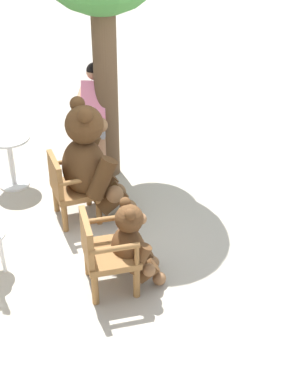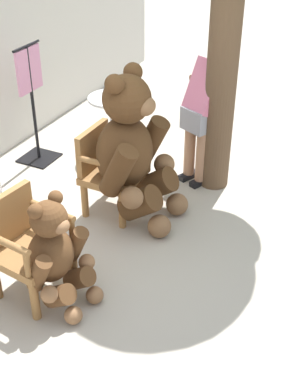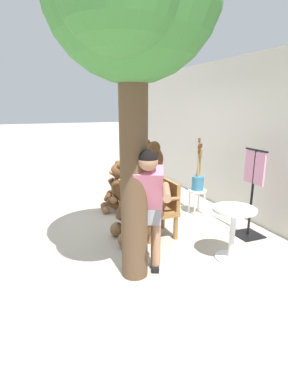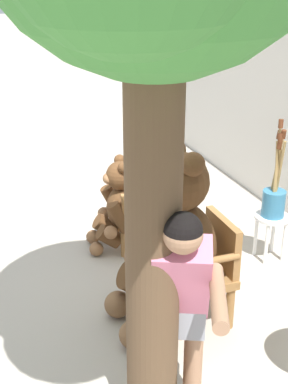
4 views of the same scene
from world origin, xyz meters
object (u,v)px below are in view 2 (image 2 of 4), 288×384
at_px(teddy_bear_large, 132,149).
at_px(clothing_display_stand, 33,102).
at_px(person_visitor, 205,101).
at_px(round_side_table, 113,119).
at_px(teddy_bear_small, 56,254).
at_px(wooden_chair_right, 108,169).
at_px(wooden_chair_left, 26,243).

height_order(teddy_bear_large, clothing_display_stand, teddy_bear_large).
bearing_deg(clothing_display_stand, teddy_bear_large, -109.58).
bearing_deg(person_visitor, round_side_table, 85.44).
distance_m(teddy_bear_small, clothing_display_stand, 2.46).
bearing_deg(round_side_table, teddy_bear_large, -142.85).
relative_size(teddy_bear_small, round_side_table, 1.34).
relative_size(round_side_table, clothing_display_stand, 0.53).
bearing_deg(wooden_chair_right, wooden_chair_left, -179.98).
xyz_separation_m(teddy_bear_small, clothing_display_stand, (1.89, 1.56, 0.25)).
bearing_deg(clothing_display_stand, person_visitor, -77.38).
xyz_separation_m(wooden_chair_right, teddy_bear_large, (-0.00, -0.26, 0.27)).
xyz_separation_m(wooden_chair_right, person_visitor, (0.97, -0.61, 0.45)).
xyz_separation_m(wooden_chair_left, teddy_bear_small, (-0.01, -0.29, 0.01)).
bearing_deg(person_visitor, teddy_bear_large, 160.04).
height_order(wooden_chair_left, person_visitor, person_visitor).
distance_m(teddy_bear_small, person_visitor, 2.37).
xyz_separation_m(wooden_chair_right, teddy_bear_small, (-1.34, -0.29, 0.01)).
bearing_deg(wooden_chair_left, teddy_bear_small, -92.79).
relative_size(teddy_bear_large, teddy_bear_small, 1.56).
distance_m(round_side_table, clothing_display_stand, 0.93).
bearing_deg(clothing_display_stand, round_side_table, -54.88).
bearing_deg(round_side_table, clothing_display_stand, 125.12).
relative_size(wooden_chair_right, teddy_bear_large, 0.57).
relative_size(teddy_bear_large, clothing_display_stand, 1.10).
xyz_separation_m(teddy_bear_small, round_side_table, (2.40, 0.83, -0.03)).
bearing_deg(teddy_bear_large, teddy_bear_small, -178.68).
height_order(teddy_bear_large, person_visitor, person_visitor).
bearing_deg(teddy_bear_large, clothing_display_stand, 70.42).
bearing_deg(teddy_bear_large, round_side_table, 37.15).
bearing_deg(person_visitor, wooden_chair_left, 165.03).
distance_m(wooden_chair_right, teddy_bear_small, 1.37).
bearing_deg(teddy_bear_small, wooden_chair_left, 87.21).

